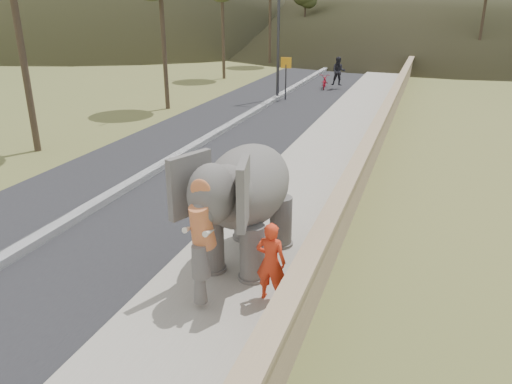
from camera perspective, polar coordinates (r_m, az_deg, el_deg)
ground at (r=11.33m, az=-0.24°, el=-7.19°), size 160.00×160.00×0.00m
road at (r=21.78m, az=-3.98°, el=6.78°), size 7.00×120.00×0.03m
median at (r=21.76m, az=-3.98°, el=7.02°), size 0.35×120.00×0.22m
walkway at (r=20.39m, az=9.14°, el=5.74°), size 3.00×120.00×0.15m
parapet at (r=20.07m, az=13.88°, el=6.55°), size 0.30×120.00×1.10m
lamppost at (r=28.92m, az=3.23°, el=20.03°), size 1.76×0.36×8.00m
signboard at (r=29.06m, az=3.44°, el=13.64°), size 0.60×0.08×2.40m
elephant_and_man at (r=10.37m, az=-0.89°, el=-1.18°), size 2.25×3.69×2.59m
motorcyclist at (r=33.28m, az=8.61°, el=12.92°), size 1.80×1.92×2.05m
trees at (r=36.19m, az=16.19°, el=17.94°), size 48.25×42.89×8.92m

